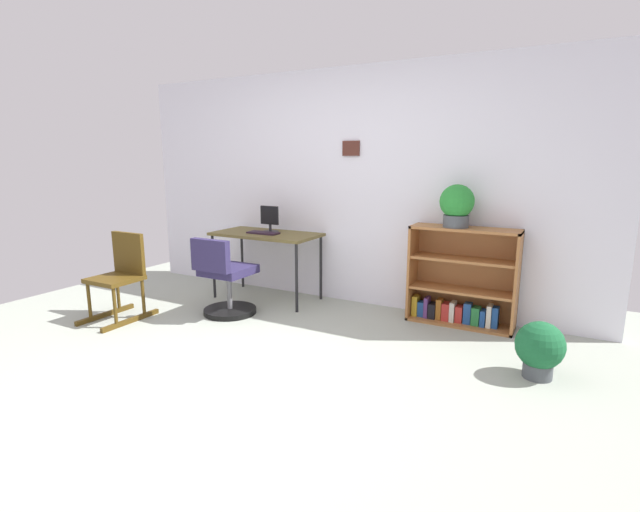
{
  "coord_description": "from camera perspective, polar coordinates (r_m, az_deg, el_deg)",
  "views": [
    {
      "loc": [
        2.14,
        -2.37,
        1.51
      ],
      "look_at": [
        0.14,
        1.32,
        0.64
      ],
      "focal_mm": 26.38,
      "sensor_mm": 36.0,
      "label": 1
    }
  ],
  "objects": [
    {
      "name": "ground_plane",
      "position": [
        3.53,
        -12.65,
        -13.96
      ],
      "size": [
        6.24,
        6.24,
        0.0
      ],
      "primitive_type": "plane",
      "color": "#9DA598"
    },
    {
      "name": "rocking_chair",
      "position": [
        4.88,
        -23.03,
        -2.15
      ],
      "size": [
        0.42,
        0.64,
        0.82
      ],
      "color": "#4E3811",
      "rests_on": "ground_plane"
    },
    {
      "name": "desk",
      "position": [
        5.1,
        -6.54,
        2.19
      ],
      "size": [
        1.15,
        0.59,
        0.73
      ],
      "color": "brown",
      "rests_on": "ground_plane"
    },
    {
      "name": "keyboard",
      "position": [
        5.04,
        -6.92,
        2.8
      ],
      "size": [
        0.34,
        0.15,
        0.02
      ],
      "primitive_type": "cube",
      "color": "#2A1A29",
      "rests_on": "desk"
    },
    {
      "name": "wall_back",
      "position": [
        5.01,
        3.2,
        8.23
      ],
      "size": [
        5.2,
        0.12,
        2.42
      ],
      "color": "white",
      "rests_on": "ground_plane"
    },
    {
      "name": "potted_plant_floor",
      "position": [
        3.67,
        25.11,
        -10.05
      ],
      "size": [
        0.33,
        0.33,
        0.41
      ],
      "color": "#474C51",
      "rests_on": "ground_plane"
    },
    {
      "name": "office_chair",
      "position": [
        4.68,
        -11.44,
        -3.11
      ],
      "size": [
        0.52,
        0.55,
        0.79
      ],
      "color": "black",
      "rests_on": "ground_plane"
    },
    {
      "name": "potted_plant_on_shelf",
      "position": [
        4.39,
        16.26,
        5.99
      ],
      "size": [
        0.31,
        0.31,
        0.38
      ],
      "color": "#474C51",
      "rests_on": "bookshelf_low"
    },
    {
      "name": "bookshelf_low",
      "position": [
        4.55,
        16.79,
        -3.07
      ],
      "size": [
        0.96,
        0.3,
        0.91
      ],
      "color": "#A16636",
      "rests_on": "ground_plane"
    },
    {
      "name": "monitor",
      "position": [
        5.11,
        -6.11,
        4.36
      ],
      "size": [
        0.22,
        0.18,
        0.29
      ],
      "color": "#262628",
      "rests_on": "desk"
    }
  ]
}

